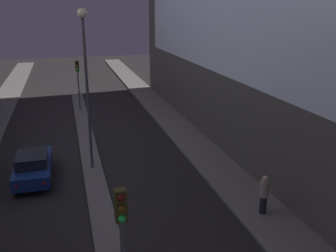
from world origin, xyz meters
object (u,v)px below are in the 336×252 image
(car_left_lane, at_px, (33,166))
(street_lamp, at_px, (86,68))
(pedestrian_on_right_sidewalk, at_px, (264,194))
(traffic_light_near, at_px, (122,229))
(traffic_light_mid, at_px, (78,74))

(car_left_lane, bearing_deg, street_lamp, 7.89)
(pedestrian_on_right_sidewalk, bearing_deg, traffic_light_near, -146.94)
(traffic_light_mid, distance_m, street_lamp, 13.10)
(street_lamp, bearing_deg, pedestrian_on_right_sidewalk, -45.75)
(traffic_light_near, xyz_separation_m, traffic_light_mid, (0.00, 24.44, 0.00))
(traffic_light_near, height_order, car_left_lane, traffic_light_near)
(traffic_light_near, bearing_deg, traffic_light_mid, 90.00)
(traffic_light_mid, height_order, car_left_lane, traffic_light_mid)
(car_left_lane, xyz_separation_m, pedestrian_on_right_sidewalk, (10.04, -6.65, 0.29))
(street_lamp, xyz_separation_m, car_left_lane, (-3.14, -0.43, -5.07))
(traffic_light_mid, xyz_separation_m, pedestrian_on_right_sidewalk, (6.90, -19.95, -2.26))
(street_lamp, relative_size, car_left_lane, 1.94)
(traffic_light_near, xyz_separation_m, car_left_lane, (-3.14, 11.15, -2.55))
(traffic_light_mid, distance_m, pedestrian_on_right_sidewalk, 21.23)
(street_lamp, distance_m, pedestrian_on_right_sidewalk, 10.98)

